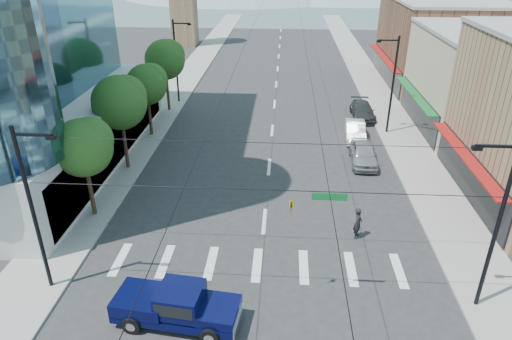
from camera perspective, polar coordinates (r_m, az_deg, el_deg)
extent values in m
plane|color=#28282B|center=(24.85, 0.39, -13.94)|extent=(160.00, 160.00, 0.00)
cube|color=gray|center=(62.40, -8.70, 11.31)|extent=(4.00, 120.00, 0.15)
cube|color=gray|center=(62.00, 13.96, 10.74)|extent=(4.00, 120.00, 0.15)
cube|color=tan|center=(48.30, 27.06, 9.73)|extent=(12.00, 14.00, 9.00)
cube|color=brown|center=(62.85, 21.88, 14.50)|extent=(12.00, 18.00, 10.00)
cylinder|color=black|center=(30.99, -20.07, -1.77)|extent=(0.28, 0.28, 4.55)
sphere|color=#244818|center=(29.92, -20.84, 2.62)|extent=(3.64, 3.64, 3.64)
sphere|color=#244818|center=(29.86, -20.04, 3.55)|extent=(2.86, 2.86, 2.86)
cylinder|color=black|center=(36.74, -16.13, 3.76)|extent=(0.28, 0.28, 5.11)
sphere|color=#244818|center=(35.77, -16.71, 8.07)|extent=(4.09, 4.09, 4.09)
sphere|color=#244818|center=(35.79, -16.03, 8.84)|extent=(3.21, 3.21, 3.21)
cylinder|color=black|center=(43.05, -13.17, 7.04)|extent=(0.28, 0.28, 4.55)
sphere|color=#244818|center=(42.28, -13.54, 10.36)|extent=(3.64, 3.64, 3.64)
sphere|color=#244818|center=(42.34, -12.96, 11.01)|extent=(2.86, 2.86, 2.86)
cylinder|color=black|center=(49.38, -11.02, 10.08)|extent=(0.28, 0.28, 5.11)
sphere|color=#244818|center=(48.66, -11.32, 13.38)|extent=(4.09, 4.09, 4.09)
sphere|color=#244818|center=(48.76, -10.81, 13.93)|extent=(3.21, 3.21, 3.21)
cylinder|color=black|center=(24.39, -26.07, -4.93)|extent=(0.20, 0.20, 9.00)
cylinder|color=black|center=(23.45, 27.84, -6.64)|extent=(0.20, 0.20, 9.00)
cylinder|color=black|center=(20.47, 0.28, -2.47)|extent=(21.60, 0.04, 0.04)
imported|color=gold|center=(20.98, 4.38, -5.10)|extent=(0.16, 0.20, 1.00)
cube|color=#0C6626|center=(20.68, 9.18, -3.32)|extent=(1.60, 0.06, 0.35)
cylinder|color=black|center=(51.62, -9.97, 13.11)|extent=(0.20, 0.20, 9.00)
cube|color=black|center=(50.65, -9.30, 17.65)|extent=(1.80, 0.12, 0.12)
cube|color=black|center=(50.50, -8.36, 17.57)|extent=(0.40, 0.25, 0.18)
cylinder|color=black|center=(43.60, 16.71, 9.95)|extent=(0.20, 0.20, 9.00)
cube|color=black|center=(42.50, 16.22, 15.32)|extent=(1.80, 0.12, 0.12)
cube|color=black|center=(42.36, 15.11, 15.28)|extent=(0.40, 0.25, 0.18)
cube|color=#070A35|center=(22.71, -9.80, -17.14)|extent=(6.05, 2.82, 0.37)
cube|color=#070A35|center=(21.90, -4.55, -17.22)|extent=(1.93, 2.21, 0.58)
cube|color=#070A35|center=(22.08, -9.43, -15.64)|extent=(2.24, 2.20, 1.17)
cube|color=black|center=(22.01, -9.46, -15.43)|extent=(2.03, 2.20, 0.64)
cube|color=#070A35|center=(22.95, -14.03, -15.48)|extent=(2.68, 2.41, 0.69)
cube|color=silver|center=(22.04, -2.27, -18.34)|extent=(0.37, 2.02, 0.37)
cube|color=silver|center=(23.73, -16.69, -15.77)|extent=(0.37, 2.02, 0.32)
cylinder|color=black|center=(21.67, -5.80, -20.01)|extent=(0.92, 0.43, 0.89)
cylinder|color=black|center=(23.04, -4.37, -16.47)|extent=(0.92, 0.43, 0.89)
cylinder|color=black|center=(22.77, -15.29, -18.18)|extent=(0.92, 0.43, 0.89)
cylinder|color=black|center=(24.08, -13.25, -14.97)|extent=(0.92, 0.43, 0.89)
imported|color=black|center=(28.33, 12.62, -6.47)|extent=(0.62, 0.82, 2.01)
imported|color=#9C9CA1|center=(37.95, 13.29, 2.05)|extent=(2.25, 5.13, 1.72)
imported|color=white|center=(42.61, 12.30, 4.80)|extent=(1.99, 4.91, 1.59)
imported|color=#323335|center=(48.18, 13.19, 7.22)|extent=(2.19, 5.32, 1.54)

